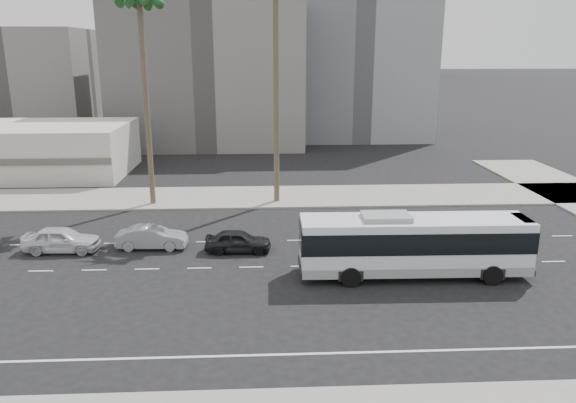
{
  "coord_description": "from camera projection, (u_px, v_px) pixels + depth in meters",
  "views": [
    {
      "loc": [
        -5.29,
        -29.43,
        12.14
      ],
      "look_at": [
        -3.67,
        4.0,
        2.83
      ],
      "focal_mm": 33.9,
      "sensor_mm": 36.0,
      "label": 1
    }
  ],
  "objects": [
    {
      "name": "midrise_gray_center",
      "position": [
        352.0,
        44.0,
        78.75
      ],
      "size": [
        20.0,
        20.0,
        26.0
      ],
      "primitive_type": "cube",
      "color": "slate",
      "rests_on": "ground"
    },
    {
      "name": "commercial_low",
      "position": [
        17.0,
        150.0,
        54.76
      ],
      "size": [
        22.0,
        12.16,
        5.0
      ],
      "color": "beige",
      "rests_on": "ground"
    },
    {
      "name": "ground",
      "position": [
        354.0,
        265.0,
        31.82
      ],
      "size": [
        700.0,
        700.0,
        0.0
      ],
      "primitive_type": "plane",
      "color": "black",
      "rests_on": "ground"
    },
    {
      "name": "midrise_beige_far",
      "position": [
        28.0,
        85.0,
        76.15
      ],
      "size": [
        18.0,
        16.0,
        15.0
      ],
      "primitive_type": "cube",
      "color": "#615E5B",
      "rests_on": "ground"
    },
    {
      "name": "car_a",
      "position": [
        238.0,
        241.0,
        33.85
      ],
      "size": [
        1.82,
        4.17,
        1.4
      ],
      "primitive_type": "imported",
      "rotation": [
        0.0,
        0.0,
        1.53
      ],
      "color": "black",
      "rests_on": "ground"
    },
    {
      "name": "highrise_far",
      "position": [
        408.0,
        14.0,
        277.23
      ],
      "size": [
        22.0,
        22.0,
        60.0
      ],
      "primitive_type": "cube",
      "color": "#4C535C",
      "rests_on": "ground"
    },
    {
      "name": "palm_mid",
      "position": [
        139.0,
        2.0,
        40.15
      ],
      "size": [
        5.63,
        5.63,
        17.37
      ],
      "rotation": [
        0.0,
        0.0,
        0.32
      ],
      "color": "brown",
      "rests_on": "ground"
    },
    {
      "name": "city_bus",
      "position": [
        414.0,
        244.0,
        29.9
      ],
      "size": [
        12.56,
        3.07,
        3.6
      ],
      "rotation": [
        0.0,
        0.0,
        -0.01
      ],
      "color": "silver",
      "rests_on": "ground"
    },
    {
      "name": "car_b",
      "position": [
        152.0,
        237.0,
        34.44
      ],
      "size": [
        1.66,
        4.44,
        1.45
      ],
      "primitive_type": "imported",
      "rotation": [
        0.0,
        0.0,
        1.54
      ],
      "color": "gray",
      "rests_on": "ground"
    },
    {
      "name": "sidewalk_north",
      "position": [
        324.0,
        196.0,
        46.72
      ],
      "size": [
        120.0,
        7.0,
        0.15
      ],
      "primitive_type": "cube",
      "color": "gray",
      "rests_on": "ground"
    },
    {
      "name": "midrise_beige_west",
      "position": [
        211.0,
        75.0,
        72.15
      ],
      "size": [
        24.0,
        18.0,
        18.0
      ],
      "primitive_type": "cube",
      "color": "#615E5B",
      "rests_on": "ground"
    },
    {
      "name": "car_c",
      "position": [
        61.0,
        239.0,
        33.83
      ],
      "size": [
        2.04,
        4.73,
        1.59
      ],
      "primitive_type": "imported",
      "rotation": [
        0.0,
        0.0,
        1.53
      ],
      "color": "silver",
      "rests_on": "ground"
    }
  ]
}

